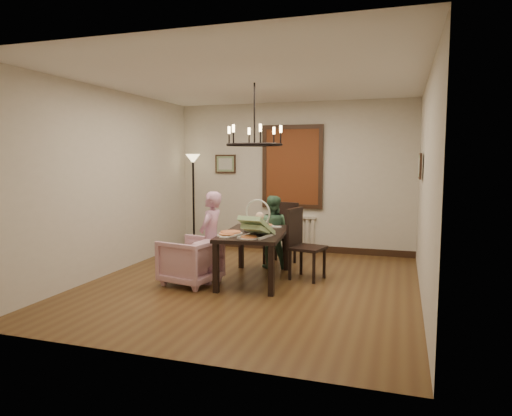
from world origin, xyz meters
The scene contains 17 objects.
room_shell centered at (0.00, 0.37, 1.40)m, with size 4.51×5.00×2.81m.
dining_table centered at (-0.02, 0.22, 0.63)m, with size 1.01×1.60×0.71m.
chair_far centered at (0.06, 1.35, 0.52)m, with size 0.45×0.45×1.03m, color black, non-canonical shape.
chair_right centered at (0.69, 0.53, 0.52)m, with size 0.46×0.46×1.05m, color black, non-canonical shape.
armchair centered at (-0.82, -0.23, 0.33)m, with size 0.70×0.72×0.66m, color #CB9BAE.
elderly_woman centered at (-0.56, -0.09, 0.54)m, with size 0.39×0.26×1.08m, color #C98EB0.
seated_man centered at (0.00, 1.06, 0.48)m, with size 0.47×0.37×0.97m, color #3F6A4D.
baby_bouncer centered at (0.14, -0.18, 0.89)m, with size 0.39×0.53×0.35m, color #A5D190, non-canonical shape.
salad_bowl centered at (-0.08, 0.22, 0.75)m, with size 0.28×0.28×0.07m, color white.
pizza_platter centered at (-0.27, -0.09, 0.73)m, with size 0.33×0.33×0.04m, color tan.
drinking_glass centered at (0.06, 0.19, 0.79)m, with size 0.07×0.07×0.15m, color silver.
window_blinds centered at (0.00, 2.46, 1.60)m, with size 1.00×0.03×1.40m, color maroon.
radiator centered at (0.00, 2.48, 0.35)m, with size 0.92×0.12×0.62m, color silver, non-canonical shape.
picture_back centered at (-1.35, 2.47, 1.65)m, with size 0.42×0.03×0.36m, color black.
picture_right centered at (2.21, 0.90, 1.65)m, with size 0.42×0.03×0.36m, color black.
floor_lamp centered at (-1.90, 2.15, 0.90)m, with size 0.30×0.30×1.80m, color black, non-canonical shape.
chandelier centered at (-0.02, 0.22, 1.95)m, with size 0.80×0.80×0.04m, color black.
Camera 1 is at (1.98, -5.92, 1.76)m, focal length 32.00 mm.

